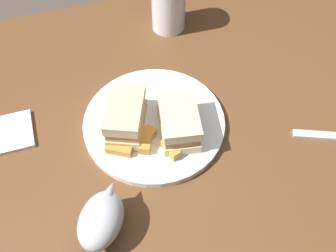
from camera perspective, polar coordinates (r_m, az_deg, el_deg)
dining_table at (r=1.09m, az=1.48°, el=-13.02°), size 1.18×0.95×0.72m
plate at (r=0.79m, az=-1.99°, el=0.42°), size 0.28×0.28×0.01m
sandwich_half_left at (r=0.75m, az=-6.04°, el=1.29°), size 0.10×0.12×0.07m
sandwich_half_right at (r=0.74m, az=1.59°, el=0.63°), size 0.09×0.12×0.06m
potato_wedge_front at (r=0.76m, az=-5.28°, el=-0.77°), size 0.04×0.04×0.02m
potato_wedge_middle at (r=0.74m, az=0.35°, el=-3.35°), size 0.03×0.04×0.02m
potato_wedge_back at (r=0.75m, az=-3.38°, el=-1.77°), size 0.05×0.05×0.02m
potato_wedge_left_edge at (r=0.76m, az=-3.94°, el=-1.05°), size 0.05×0.05×0.02m
potato_wedge_right_edge at (r=0.75m, az=-3.13°, el=-2.03°), size 0.04×0.06×0.02m
potato_wedge_stray at (r=0.74m, az=-7.00°, el=-3.32°), size 0.05×0.04×0.02m
pint_glass at (r=0.96m, az=0.08°, el=16.87°), size 0.08×0.08×0.14m
gravy_boat at (r=0.66m, az=-9.48°, el=-12.99°), size 0.11×0.12×0.07m
napkin at (r=0.84m, az=-22.32°, el=-1.13°), size 0.11×0.09×0.01m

